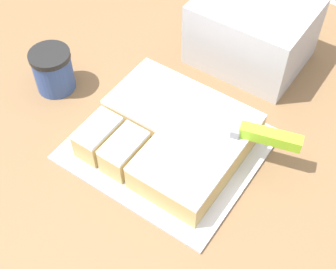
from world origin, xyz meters
The scene contains 6 objects.
countertop centered at (0.00, 0.00, 0.44)m, with size 1.40×1.10×0.88m.
cake_board centered at (-0.01, -0.03, 0.89)m, with size 0.32×0.29×0.01m.
cake centered at (0.00, -0.03, 0.92)m, with size 0.26×0.23×0.06m.
knife centered at (0.12, 0.03, 0.95)m, with size 0.30×0.10×0.02m.
coffee_cup centered at (-0.28, -0.03, 0.93)m, with size 0.08×0.08×0.09m.
storage_box centered at (0.00, 0.27, 0.95)m, with size 0.22×0.19×0.14m.
Camera 1 is at (0.29, -0.46, 1.56)m, focal length 50.00 mm.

